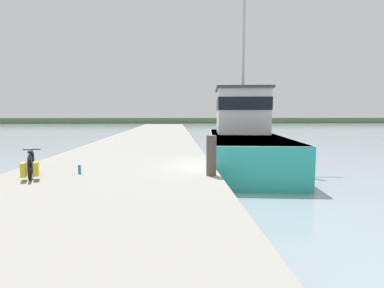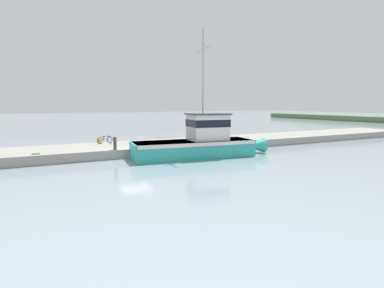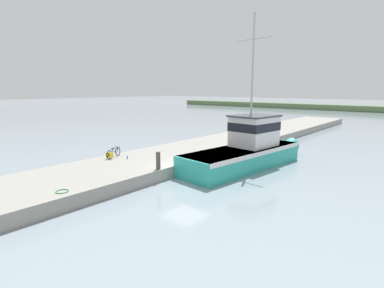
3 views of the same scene
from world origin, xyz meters
TOP-DOWN VIEW (x-y plane):
  - ground_plane at (0.00, 0.00)m, footprint 320.00×320.00m
  - dock_pier at (-3.64, 0.00)m, footprint 6.03×80.00m
  - far_shoreline at (30.00, 71.34)m, footprint 180.00×5.00m
  - fishing_boat_main at (1.51, 5.31)m, footprint 4.25×12.46m
  - bicycle_touring at (-5.59, -1.49)m, footprint 0.81×1.62m
  - mooring_post at (-0.88, -1.46)m, footprint 0.27×0.27m
  - water_bottle_by_bike at (-4.51, -1.00)m, footprint 0.08×0.08m

SIDE VIEW (x-z plane):
  - ground_plane at x=0.00m, z-range 0.00..0.00m
  - dock_pier at x=-3.64m, z-range 0.00..0.78m
  - far_shoreline at x=30.00m, z-range 0.00..1.45m
  - water_bottle_by_bike at x=-4.51m, z-range 0.78..1.03m
  - bicycle_touring at x=-5.59m, z-range 0.75..1.45m
  - mooring_post at x=-0.88m, z-range 0.78..1.87m
  - fishing_boat_main at x=1.51m, z-range -4.06..6.75m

